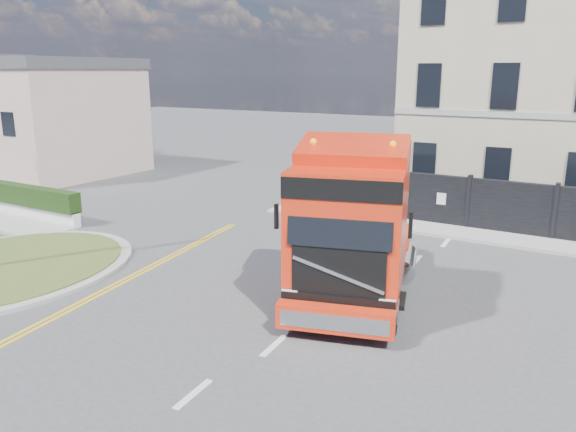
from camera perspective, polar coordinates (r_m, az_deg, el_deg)
The scene contains 9 objects.
ground at distance 16.19m, azimuth -4.19°, elevation -6.83°, with size 120.00×120.00×0.00m, color #424244.
traffic_island at distance 19.14m, azimuth -27.21°, elevation -4.79°, with size 6.80×6.80×0.17m.
hedge_wall at distance 26.22m, azimuth -26.24°, elevation 1.69°, with size 8.00×0.55×1.35m.
seaside_bldg_pink at distance 35.86m, azimuth -22.89°, elevation 8.78°, with size 8.00×8.00×6.00m, color #CDAAA0.
seaside_bldg_cream at distance 43.60m, azimuth -27.11°, elevation 8.49°, with size 9.00×8.00×5.00m, color beige.
hoarding_fence at distance 21.99m, azimuth 24.31°, elevation 0.38°, with size 18.80×0.25×2.00m.
georgian_building at distance 28.96m, azimuth 26.06°, elevation 12.87°, with size 12.30×10.30×12.80m.
pavement_far at distance 21.41m, azimuth 22.30°, elevation -2.38°, with size 20.00×1.60×0.12m, color #999994.
truck at distance 14.32m, azimuth 6.52°, elevation -1.78°, with size 4.45×7.47×4.21m.
Camera 1 is at (8.68, -12.34, 5.88)m, focal length 35.00 mm.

